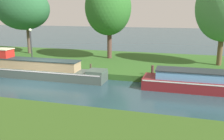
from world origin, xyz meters
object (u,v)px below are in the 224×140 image
object	(u,v)px
maroon_narrowboat	(194,82)
willow_tree_centre	(108,8)
slate_barge	(39,69)
mooring_post_near	(152,70)
mooring_post_far	(91,68)
lamp_post	(31,42)
willow_tree_left	(23,9)

from	to	relation	value
maroon_narrowboat	willow_tree_centre	bearing A→B (deg)	139.02
slate_barge	mooring_post_near	bearing A→B (deg)	9.08
mooring_post_far	lamp_post	bearing A→B (deg)	167.37
willow_tree_left	mooring_post_near	size ratio (longest dim) A/B	9.38
willow_tree_centre	slate_barge	bearing A→B (deg)	-117.19
slate_barge	willow_tree_left	world-z (taller)	willow_tree_left
willow_tree_left	mooring_post_far	xyz separation A→B (m)	(8.90, -5.19, -4.14)
maroon_narrowboat	mooring_post_far	xyz separation A→B (m)	(-7.05, 1.25, 0.15)
willow_tree_centre	lamp_post	distance (m)	7.12
mooring_post_near	slate_barge	bearing A→B (deg)	-170.92
maroon_narrowboat	lamp_post	xyz separation A→B (m)	(-12.65, 2.51, 1.68)
willow_tree_centre	mooring_post_far	xyz separation A→B (m)	(0.20, -5.05, -4.21)
willow_tree_centre	mooring_post_near	size ratio (longest dim) A/B	10.03
lamp_post	mooring_post_near	world-z (taller)	lamp_post
lamp_post	willow_tree_left	bearing A→B (deg)	129.99
slate_barge	mooring_post_far	xyz separation A→B (m)	(3.44, 1.25, 0.06)
willow_tree_left	mooring_post_near	distance (m)	14.85
willow_tree_left	mooring_post_far	bearing A→B (deg)	-30.26
maroon_narrowboat	willow_tree_left	world-z (taller)	willow_tree_left
maroon_narrowboat	mooring_post_near	size ratio (longest dim) A/B	9.06
slate_barge	maroon_narrowboat	distance (m)	10.50
willow_tree_left	slate_barge	bearing A→B (deg)	-49.74
willow_tree_centre	maroon_narrowboat	bearing A→B (deg)	-40.98
lamp_post	mooring_post_near	distance (m)	10.18
lamp_post	mooring_post_far	xyz separation A→B (m)	(5.60, -1.25, -1.53)
slate_barge	willow_tree_left	xyz separation A→B (m)	(-5.46, 6.45, 4.20)
willow_tree_left	mooring_post_far	world-z (taller)	willow_tree_left
mooring_post_far	maroon_narrowboat	bearing A→B (deg)	-10.08
willow_tree_left	mooring_post_near	bearing A→B (deg)	-21.33
maroon_narrowboat	mooring_post_far	bearing A→B (deg)	169.92
mooring_post_near	willow_tree_centre	bearing A→B (deg)	132.35
mooring_post_far	slate_barge	bearing A→B (deg)	-159.98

